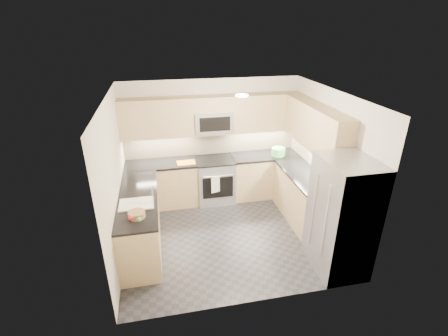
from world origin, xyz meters
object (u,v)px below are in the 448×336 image
utensil_bowl (278,152)px  cutting_board (186,163)px  microwave (213,121)px  refrigerator (342,217)px  fruit_basket (137,214)px  gas_range (215,180)px

utensil_bowl → cutting_board: (-1.93, -0.01, -0.08)m
microwave → refrigerator: size_ratio=0.42×
fruit_basket → microwave: bearing=53.7°
refrigerator → cutting_board: size_ratio=5.04×
gas_range → refrigerator: size_ratio=0.51×
refrigerator → utensil_bowl: refrigerator is taller
utensil_bowl → cutting_board: bearing=-179.6°
cutting_board → fruit_basket: bearing=-116.1°
gas_range → cutting_board: (-0.59, -0.08, 0.49)m
microwave → cutting_board: bearing=-161.0°
cutting_board → fruit_basket: size_ratio=1.48×
refrigerator → utensil_bowl: (-0.11, 2.36, 0.12)m
refrigerator → cutting_board: bearing=131.1°
gas_range → microwave: bearing=90.0°
utensil_bowl → fruit_basket: bearing=-147.1°
gas_range → refrigerator: 2.86m
utensil_bowl → fruit_basket: 3.36m
microwave → cutting_board: (-0.59, -0.20, -0.75)m
fruit_basket → refrigerator: bearing=-10.3°
gas_range → cutting_board: cutting_board is taller
cutting_board → refrigerator: bearing=-48.9°
gas_range → utensil_bowl: 1.46m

